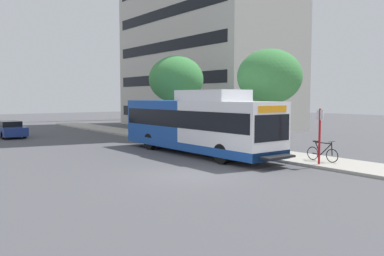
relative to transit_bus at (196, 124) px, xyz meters
The scene contains 9 objects.
ground_plane 5.35m from the transit_bus, 142.29° to the left, with size 120.00×120.00×0.00m, color #4C4C51.
sidewalk_curb 3.58m from the transit_bus, 20.21° to the left, with size 3.00×56.00×0.14m, color #A8A399.
transit_bus is the anchor object (origin of this frame).
bus_stop_sign_pole 7.16m from the transit_bus, 74.50° to the right, with size 0.10×0.36×2.60m.
bicycle_parked 7.13m from the transit_bus, 66.67° to the right, with size 0.52×1.76×1.02m.
street_tree_near_stop 5.19m from the transit_bus, 25.83° to the right, with size 3.81×3.81×5.95m.
street_tree_mid_block 9.01m from the transit_bus, 63.04° to the left, with size 4.25×4.25×6.31m.
parked_car_far_lane 17.81m from the transit_bus, 110.96° to the left, with size 1.80×4.50×1.33m.
lattice_comm_tower 37.53m from the transit_bus, 64.83° to the left, with size 1.10×1.10×34.24m.
Camera 1 is at (-9.90, -13.15, 3.28)m, focal length 37.31 mm.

